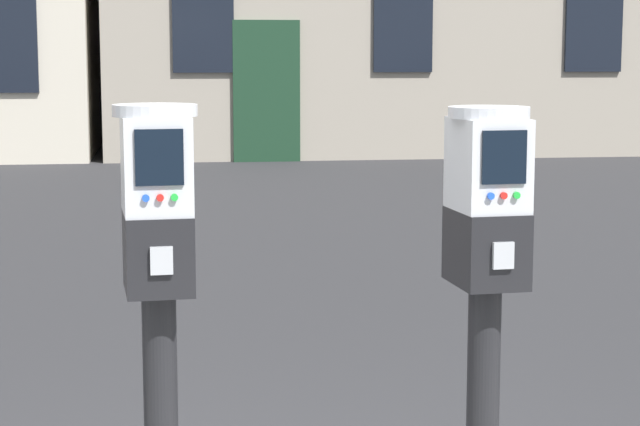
# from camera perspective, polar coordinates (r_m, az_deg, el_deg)

# --- Properties ---
(parking_meter_near_kerb) EXTENTS (0.23, 0.26, 1.36)m
(parking_meter_near_kerb) POSITION_cam_1_polar(r_m,az_deg,el_deg) (3.00, -8.05, -2.73)
(parking_meter_near_kerb) COLOR black
(parking_meter_near_kerb) RESTS_ON sidewalk_slab
(parking_meter_twin_adjacent) EXTENTS (0.23, 0.26, 1.35)m
(parking_meter_twin_adjacent) POSITION_cam_1_polar(r_m,az_deg,el_deg) (3.12, 8.24, -2.46)
(parking_meter_twin_adjacent) COLOR black
(parking_meter_twin_adjacent) RESTS_ON sidewalk_slab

